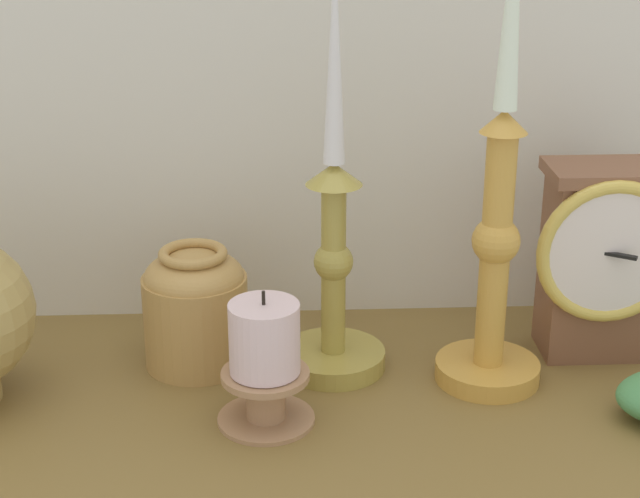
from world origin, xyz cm
name	(u,v)px	position (x,y,z in cm)	size (l,w,h in cm)	color
ground_plane	(283,404)	(0.00, 0.00, -1.20)	(100.00, 36.00, 2.40)	brown
back_wall	(276,1)	(0.00, 18.50, 32.50)	(120.00, 2.00, 65.00)	silver
mantel_clock	(604,258)	(30.67, 6.37, 10.06)	(13.91, 9.11, 18.96)	brown
candlestick_tall_left	(501,242)	(19.51, 1.61, 13.74)	(9.70, 9.70, 46.48)	gold
candlestick_tall_center	(338,261)	(5.29, 4.67, 10.92)	(9.96, 9.96, 39.67)	#A89440
brass_vase_jar	(200,305)	(-7.66, 6.17, 6.07)	(9.92, 9.92, 11.78)	#B48749
pillar_candle_front	(270,362)	(-1.07, -4.91, 5.68)	(8.45, 8.45, 12.29)	#AA7D59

